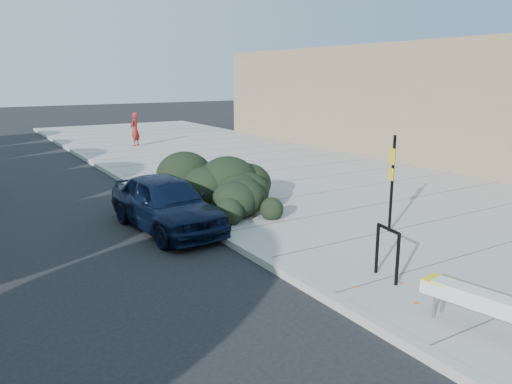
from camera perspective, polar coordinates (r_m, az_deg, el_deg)
ground at (r=10.29m, az=1.18°, el=-8.41°), size 120.00×120.00×0.00m
sidewalk_near at (r=17.33m, az=7.79°, el=0.71°), size 11.20×50.00×0.15m
curb_near at (r=14.51m, az=-9.59°, el=-1.77°), size 0.22×50.00×0.17m
bench at (r=8.03m, az=24.99°, el=-11.42°), size 0.74×1.99×0.59m
bike_rack at (r=9.39m, az=14.79°, el=-6.21°), size 0.17×0.66×0.98m
sign_post at (r=12.06m, az=15.26°, el=1.64°), size 0.14×0.25×2.30m
hedge at (r=14.37m, az=-3.20°, el=1.70°), size 3.08×4.54×1.55m
sedan_navy at (r=12.61m, az=-10.25°, el=-1.22°), size 1.92×4.18×1.39m
pedestrian at (r=27.05m, az=-13.68°, el=6.99°), size 0.76×0.74×1.76m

